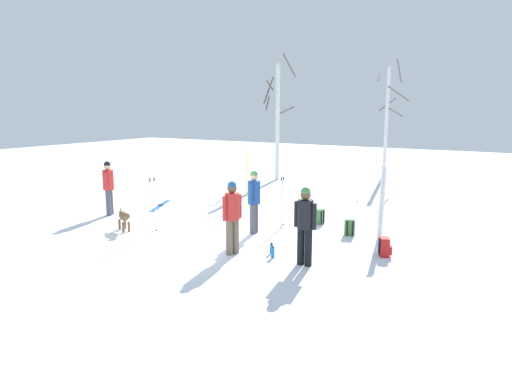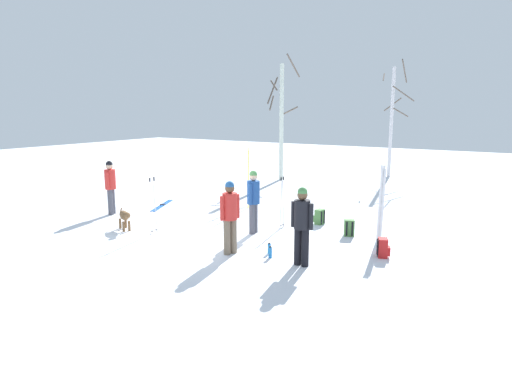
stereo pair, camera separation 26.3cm
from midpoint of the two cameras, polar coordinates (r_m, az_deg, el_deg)
The scene contains 18 objects.
ground_plane at distance 11.62m, azimuth -8.36°, elevation -6.18°, with size 60.00×60.00×0.00m, color white.
person_0 at distance 14.82m, azimuth -18.79°, elevation 0.91°, with size 0.34×0.47×1.72m.
person_1 at distance 10.27m, azimuth -3.79°, elevation -2.66°, with size 0.34×0.49×1.72m.
person_2 at distance 9.55m, azimuth 5.49°, elevation -3.70°, with size 0.52×0.34×1.72m.
person_3 at distance 11.96m, azimuth -0.89°, elevation -0.73°, with size 0.34×0.52×1.72m.
dog at distance 12.88m, azimuth -17.03°, elevation -3.08°, with size 0.81×0.49×0.57m.
ski_pair_planted_0 at distance 11.70m, azimuth 15.12°, elevation -1.41°, with size 0.17×0.05×1.95m.
ski_pair_planted_1 at distance 15.04m, azimuth -1.70°, elevation 1.73°, with size 0.10×0.21×2.04m.
ski_pair_lying_0 at distance 15.89m, azimuth -12.58°, elevation -1.71°, with size 0.94×1.81×0.05m.
ski_poles_0 at distance 12.29m, azimuth -13.60°, elevation -1.53°, with size 0.07×0.26×1.53m.
ski_poles_1 at distance 12.57m, azimuth 2.75°, elevation -1.12°, with size 0.07×0.23×1.46m.
backpack_0 at distance 10.65m, azimuth 15.43°, elevation -6.81°, with size 0.34×0.32×0.44m.
backpack_1 at distance 12.16m, azimuth 11.23°, elevation -4.45°, with size 0.32×0.34×0.44m.
backpack_2 at distance 13.21m, azimuth 7.48°, elevation -3.14°, with size 0.31×0.29×0.44m.
water_bottle_0 at distance 10.51m, azimuth 1.26°, elevation -7.19°, with size 0.08×0.08×0.26m.
water_bottle_1 at distance 10.21m, azimuth 1.41°, elevation -7.69°, with size 0.08×0.08×0.27m.
birch_tree_0 at distance 21.07m, azimuth 2.39°, elevation 9.31°, with size 1.28×1.29×5.69m.
birch_tree_1 at distance 22.92m, azimuth 16.07°, elevation 8.95°, with size 1.57×1.47×5.57m.
Camera 1 is at (6.91, -8.70, 3.34)m, focal length 31.36 mm.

